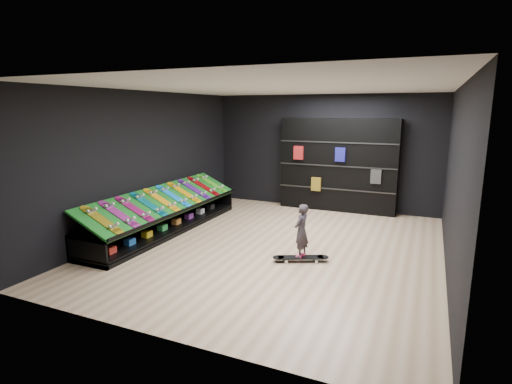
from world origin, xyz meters
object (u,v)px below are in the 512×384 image
at_px(child, 301,241).
at_px(back_shelving, 338,165).
at_px(floor_skateboard, 301,259).
at_px(display_rack, 166,220).

bearing_deg(child, back_shelving, -166.57).
distance_m(back_shelving, floor_skateboard, 4.06).
bearing_deg(back_shelving, display_rack, -132.04).
xyz_separation_m(display_rack, floor_skateboard, (3.24, -0.56, -0.21)).
distance_m(display_rack, back_shelving, 4.57).
bearing_deg(floor_skateboard, back_shelving, 68.48).
bearing_deg(back_shelving, floor_skateboard, -86.39).
bearing_deg(floor_skateboard, display_rack, 144.98).
distance_m(floor_skateboard, child, 0.33).
bearing_deg(child, floor_skateboard, 180.00).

